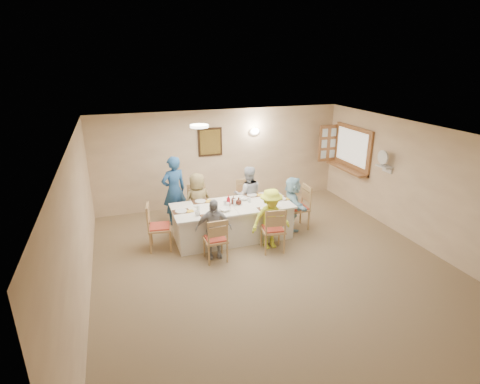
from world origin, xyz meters
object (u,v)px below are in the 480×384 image
object	(u,v)px
serving_hatch	(353,149)
chair_left_end	(160,226)
chair_right_end	(297,207)
diner_back_left	(198,202)
chair_back_right	(246,201)
diner_right_end	(292,203)
dining_table	(232,221)
diner_back_right	(248,195)
caregiver	(174,191)
diner_front_right	(271,219)
desk_fan	(384,160)
chair_back_left	(197,207)
chair_front_right	(273,228)
chair_front_left	(215,238)
diner_front_left	(214,229)
condiment_ketchup	(228,200)

from	to	relation	value
serving_hatch	chair_left_end	size ratio (longest dim) A/B	1.52
chair_right_end	diner_back_left	size ratio (longest dim) A/B	0.77
chair_back_right	diner_right_end	distance (m)	1.15
dining_table	diner_back_left	xyz separation A→B (m)	(-0.60, 0.68, 0.28)
diner_right_end	diner_back_left	bearing A→B (deg)	82.55
diner_back_right	chair_back_right	bearing A→B (deg)	-79.49
caregiver	diner_right_end	bearing A→B (deg)	138.22
diner_back_left	diner_front_right	bearing A→B (deg)	119.77
desk_fan	diner_front_right	world-z (taller)	desk_fan
chair_back_left	chair_front_right	distance (m)	2.00
desk_fan	chair_right_end	bearing A→B (deg)	168.74
chair_left_end	chair_back_right	bearing A→B (deg)	-60.94
desk_fan	chair_front_left	size ratio (longest dim) A/B	0.33
chair_left_end	diner_front_right	distance (m)	2.26
chair_front_left	chair_left_end	size ratio (longest dim) A/B	0.92
chair_back_right	diner_back_right	world-z (taller)	diner_back_right
diner_back_left	diner_front_left	xyz separation A→B (m)	(0.00, -1.36, -0.06)
chair_back_left	diner_front_right	xyz separation A→B (m)	(1.20, -1.48, 0.15)
chair_front_right	diner_back_left	size ratio (longest dim) A/B	0.73
chair_left_end	caregiver	distance (m)	1.30
dining_table	diner_front_right	world-z (taller)	diner_front_right
chair_left_end	chair_right_end	xyz separation A→B (m)	(3.10, 0.00, 0.01)
chair_left_end	condiment_ketchup	world-z (taller)	condiment_ketchup
diner_front_left	diner_front_right	world-z (taller)	diner_front_right
serving_hatch	caregiver	xyz separation A→B (m)	(-4.62, 0.18, -0.68)
chair_front_left	caregiver	distance (m)	2.03
chair_back_right	diner_back_left	world-z (taller)	diner_back_left
chair_front_left	diner_front_right	bearing A→B (deg)	-175.21
chair_front_right	diner_front_right	bearing A→B (deg)	-81.35
chair_front_left	condiment_ketchup	distance (m)	1.05
serving_hatch	diner_front_left	world-z (taller)	serving_hatch
desk_fan	caregiver	bearing A→B (deg)	161.26
chair_front_left	diner_right_end	world-z (taller)	diner_right_end
desk_fan	chair_left_end	bearing A→B (deg)	175.66
chair_back_right	chair_right_end	distance (m)	1.24
chair_front_right	serving_hatch	bearing A→B (deg)	-140.58
dining_table	diner_front_right	size ratio (longest dim) A/B	1.99
diner_front_left	chair_right_end	bearing A→B (deg)	26.05
chair_right_end	caregiver	size ratio (longest dim) A/B	0.62
caregiver	diner_back_right	bearing A→B (deg)	147.28
desk_fan	chair_front_left	distance (m)	4.23
diner_back_left	diner_right_end	xyz separation A→B (m)	(2.02, -0.68, -0.04)
dining_table	diner_back_right	world-z (taller)	diner_back_right
desk_fan	diner_right_end	size ratio (longest dim) A/B	0.24
chair_back_right	chair_back_left	bearing A→B (deg)	-171.19
diner_front_left	caregiver	size ratio (longest dim) A/B	0.74
diner_back_left	diner_front_right	size ratio (longest dim) A/B	1.04
diner_front_right	chair_front_left	bearing A→B (deg)	-175.86
chair_front_right	diner_front_left	world-z (taller)	diner_front_left
diner_back_right	diner_back_left	bearing A→B (deg)	10.51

